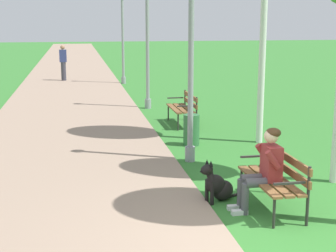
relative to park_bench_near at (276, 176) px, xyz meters
The scene contains 11 objects.
ground_plane 1.41m from the park_bench_near, 117.94° to the right, with size 120.00×120.00×0.00m, color #33752D.
paved_path 23.05m from the park_bench_near, 97.68° to the left, with size 4.26×60.00×0.04m, color gray.
park_bench_near is the anchor object (origin of this frame).
park_bench_mid 6.27m from the park_bench_near, 90.40° to the left, with size 0.55×1.50×0.85m.
person_seated_on_near_bench 0.27m from the park_bench_near, behind, with size 0.74×0.49×1.25m.
dog_black 0.92m from the park_bench_near, 149.38° to the left, with size 0.77×0.48×0.71m.
lamp_post_near 3.25m from the park_bench_near, 103.75° to the left, with size 0.24×0.24×4.04m.
lamp_post_mid 9.14m from the park_bench_near, 94.00° to the left, with size 0.24×0.24×4.03m.
lamp_post_far 15.52m from the park_bench_near, 92.93° to the left, with size 0.24×0.24×3.91m.
litter_bin 4.05m from the park_bench_near, 95.01° to the left, with size 0.36×0.36×0.70m, color #2D6638.
pedestrian_distant 17.13m from the park_bench_near, 101.45° to the left, with size 0.32×0.22×1.65m.
Camera 1 is at (-2.26, -5.58, 2.78)m, focal length 53.92 mm.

